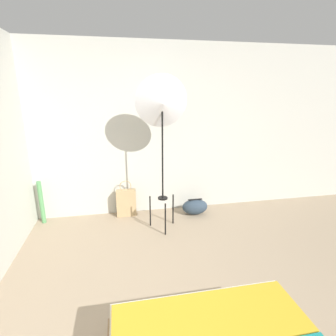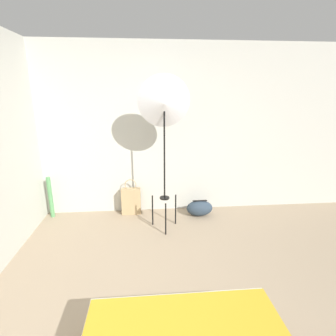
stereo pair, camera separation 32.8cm
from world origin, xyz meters
name	(u,v)px [view 1 (the left image)]	position (x,y,z in m)	size (l,w,h in m)	color
wall_back	(141,132)	(0.00, 2.49, 1.30)	(8.00, 0.05, 2.60)	beige
photo_umbrella	(162,104)	(0.22, 1.84, 1.73)	(0.68, 0.33, 2.11)	black
tote_bag	(126,202)	(-0.28, 2.34, 0.22)	(0.30, 0.12, 0.58)	tan
duffel_bag	(195,207)	(0.79, 2.18, 0.12)	(0.41, 0.25, 0.25)	#2D3D4C
paper_roll	(41,202)	(-1.51, 2.33, 0.33)	(0.06, 0.06, 0.65)	#56995B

